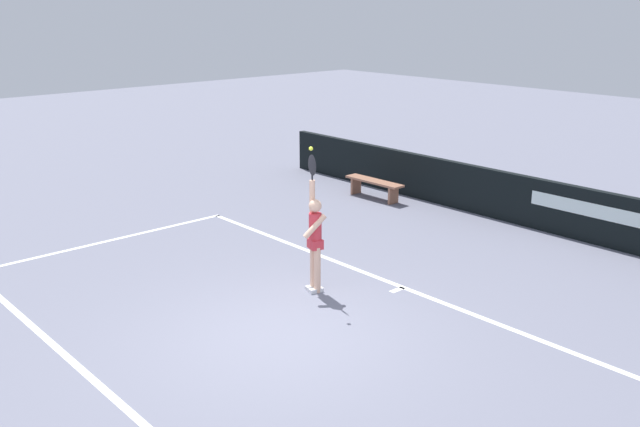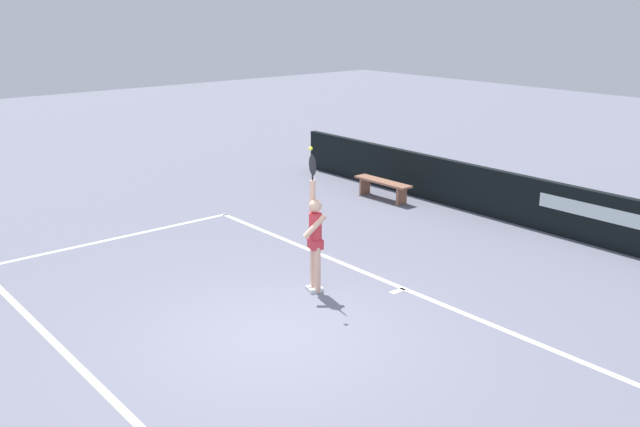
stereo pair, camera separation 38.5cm
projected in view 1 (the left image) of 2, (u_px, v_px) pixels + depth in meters
The scene contains 6 objects.
ground_plane at pixel (283, 335), 10.20m from camera, with size 60.00×60.00×0.00m, color slate.
court_lines at pixel (284, 334), 10.22m from camera, with size 11.37×5.36×0.00m.
back_wall at pixel (550, 207), 14.66m from camera, with size 16.04×0.17×1.09m.
tennis_player at pixel (315, 237), 11.49m from camera, with size 0.44×0.43×2.32m.
tennis_ball at pixel (311, 149), 10.85m from camera, with size 0.06×0.06×0.06m.
courtside_bench_near at pixel (374, 184), 17.20m from camera, with size 1.66×0.38×0.46m.
Camera 1 is at (7.25, -5.78, 4.64)m, focal length 39.28 mm.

